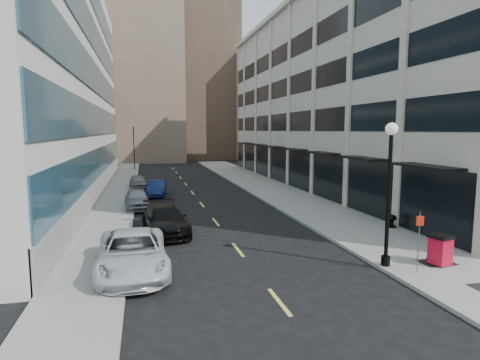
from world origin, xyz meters
name	(u,v)px	position (x,y,z in m)	size (l,w,h in m)	color
ground	(302,331)	(0.00, 0.00, 0.00)	(160.00, 160.00, 0.00)	black
sidewalk_right	(294,200)	(7.50, 20.00, 0.07)	(5.00, 80.00, 0.15)	gray
sidewalk_left	(113,208)	(-6.50, 20.00, 0.07)	(3.00, 80.00, 0.15)	gray
building_right	(358,97)	(16.94, 26.99, 8.99)	(15.30, 46.50, 18.25)	beige
skyline_tan_near	(143,85)	(-4.00, 68.00, 14.00)	(14.00, 18.00, 28.00)	#856C57
skyline_brown	(203,73)	(8.00, 72.00, 17.00)	(12.00, 16.00, 34.00)	brown
skyline_tan_far	(93,104)	(-14.00, 78.00, 11.00)	(12.00, 14.00, 22.00)	#856C57
skyline_stone	(259,108)	(18.00, 66.00, 10.00)	(10.00, 14.00, 20.00)	beige
grate_far	(437,262)	(7.60, 3.80, 0.15)	(1.40, 1.00, 0.01)	black
road_centerline	(208,212)	(0.00, 17.00, 0.01)	(0.15, 68.20, 0.01)	#D8CC4C
traffic_signal	(133,130)	(-5.50, 48.00, 5.72)	(0.66, 0.66, 6.98)	black
car_white_van	(133,253)	(-4.80, 6.00, 0.81)	(2.70, 5.85, 1.63)	silver
car_black_pickup	(165,220)	(-3.20, 11.92, 0.77)	(2.15, 5.29, 1.54)	black
car_silver_sedan	(137,199)	(-4.80, 19.48, 0.74)	(1.74, 4.32, 1.47)	gray
car_blue_sedan	(157,188)	(-3.20, 24.92, 0.68)	(1.44, 4.12, 1.36)	navy
car_grey_sedan	(138,182)	(-4.80, 29.39, 0.70)	(1.66, 4.12, 1.40)	slate
trash_bin	(440,249)	(7.51, 3.53, 0.84)	(0.96, 0.97, 1.28)	red
lamppost	(389,181)	(5.30, 4.00, 3.65)	(0.50, 0.50, 5.97)	black
sign_post	(419,234)	(6.04, 2.99, 1.70)	(0.28, 0.11, 2.42)	slate
urn_planter	(392,220)	(9.44, 9.69, 0.60)	(0.54, 0.54, 0.75)	black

